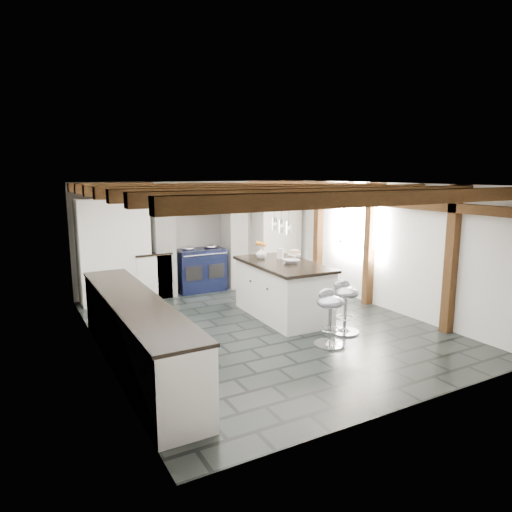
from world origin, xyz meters
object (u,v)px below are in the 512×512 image
kitchen_island (283,289)px  bar_stool_far (330,311)px  range_cooker (200,269)px  bar_stool_near (345,301)px

kitchen_island → bar_stool_far: 1.49m
kitchen_island → bar_stool_far: bearing=-93.4°
range_cooker → bar_stool_near: 3.67m
kitchen_island → bar_stool_far: (-0.14, -1.48, 0.03)m
kitchen_island → bar_stool_near: size_ratio=2.35×
range_cooker → bar_stool_near: size_ratio=1.20×
kitchen_island → bar_stool_near: (0.41, -1.17, 0.03)m
kitchen_island → range_cooker: bearing=105.6°
bar_stool_near → bar_stool_far: bearing=-138.8°
kitchen_island → bar_stool_near: 1.24m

